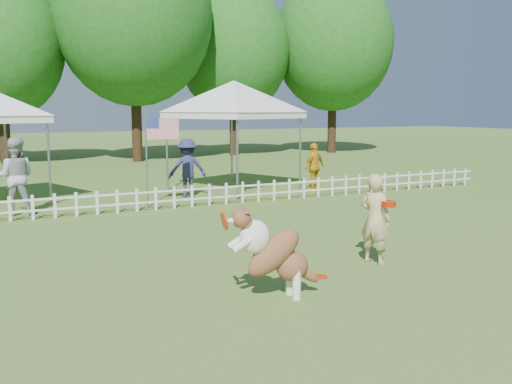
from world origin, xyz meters
TOP-DOWN VIEW (x-y plane):
  - ground at (0.00, 0.00)m, footprint 120.00×120.00m
  - picket_fence at (0.00, 7.00)m, footprint 22.00×0.08m
  - handler at (1.58, 0.30)m, footprint 0.54×0.65m
  - dog at (-0.82, -0.57)m, footprint 1.32×0.57m
  - frisbee_on_turf at (0.29, 0.02)m, footprint 0.29×0.29m
  - canopy_tent_right at (3.16, 9.57)m, footprint 4.36×4.36m
  - flag_pole at (-0.32, 7.50)m, footprint 0.94×0.21m
  - spectator_a at (-3.53, 7.92)m, footprint 1.09×0.94m
  - spectator_b at (1.27, 8.78)m, footprint 1.24×0.89m
  - spectator_c at (5.40, 8.26)m, footprint 0.98×0.66m
  - tree_center_left at (-3.00, 22.50)m, footprint 6.00×6.00m
  - tree_center_right at (3.00, 21.00)m, footprint 7.60×7.60m
  - tree_right at (9.00, 22.50)m, footprint 6.20×6.20m
  - tree_far_right at (15.00, 21.50)m, footprint 7.00×7.00m

SIDE VIEW (x-z plane):
  - ground at x=0.00m, z-range 0.00..0.00m
  - frisbee_on_turf at x=0.29m, z-range 0.00..0.02m
  - picket_fence at x=0.00m, z-range 0.00..0.60m
  - dog at x=-0.82m, z-range 0.00..1.32m
  - handler at x=1.58m, z-range 0.00..1.54m
  - spectator_c at x=5.40m, z-range 0.00..1.54m
  - spectator_b at x=1.27m, z-range 0.00..1.74m
  - spectator_a at x=-3.53m, z-range 0.00..1.93m
  - flag_pole at x=-0.32m, z-range 0.00..2.44m
  - canopy_tent_right at x=3.16m, z-range 0.00..3.43m
  - tree_center_left at x=-3.00m, z-range 0.00..9.80m
  - tree_right at x=9.00m, z-range 0.00..10.40m
  - tree_far_right at x=15.00m, z-range 0.00..11.40m
  - tree_center_right at x=3.00m, z-range 0.00..12.60m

